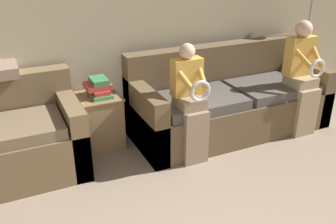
{
  "coord_description": "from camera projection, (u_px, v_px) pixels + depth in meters",
  "views": [
    {
      "loc": [
        -0.88,
        -0.66,
        2.02
      ],
      "look_at": [
        0.32,
        1.9,
        0.74
      ],
      "focal_mm": 40.0,
      "sensor_mm": 36.0,
      "label": 1
    }
  ],
  "objects": [
    {
      "name": "child_left_seated",
      "position": [
        191.0,
        99.0,
        3.61
      ],
      "size": [
        0.3,
        0.37,
        1.17
      ],
      "color": "gray",
      "rests_on": "ground_plane"
    },
    {
      "name": "book_stack",
      "position": [
        99.0,
        87.0,
        3.85
      ],
      "size": [
        0.25,
        0.32,
        0.19
      ],
      "color": "#3D8451",
      "rests_on": "side_shelf"
    },
    {
      "name": "couch_main",
      "position": [
        228.0,
        102.0,
        4.32
      ],
      "size": [
        2.27,
        0.9,
        0.95
      ],
      "color": "brown",
      "rests_on": "ground_plane"
    },
    {
      "name": "side_shelf",
      "position": [
        101.0,
        119.0,
        4.0
      ],
      "size": [
        0.42,
        0.46,
        0.57
      ],
      "color": "#9E7A51",
      "rests_on": "ground_plane"
    },
    {
      "name": "child_right_seated",
      "position": [
        303.0,
        74.0,
        4.14
      ],
      "size": [
        0.34,
        0.38,
        1.27
      ],
      "color": "tan",
      "rests_on": "ground_plane"
    },
    {
      "name": "wall_back",
      "position": [
        86.0,
        23.0,
        3.82
      ],
      "size": [
        7.59,
        0.06,
        2.55
      ],
      "color": "#BCB293",
      "rests_on": "ground_plane"
    }
  ]
}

